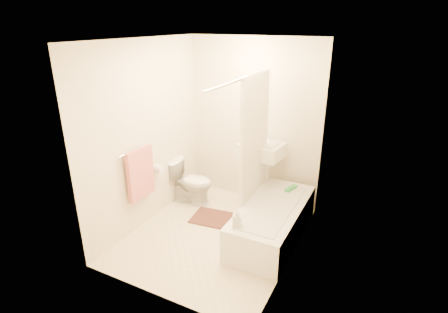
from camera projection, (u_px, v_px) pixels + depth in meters
The scene contains 17 objects.
floor at pixel (215, 235), 4.51m from camera, with size 2.40×2.40×0.00m, color beige.
ceiling at pixel (213, 39), 3.63m from camera, with size 2.40×2.40×0.00m, color white.
wall_back at pixel (254, 122), 5.07m from camera, with size 2.00×0.02×2.40m, color beige.
wall_left at pixel (146, 136), 4.49m from camera, with size 0.02×2.40×2.40m, color beige.
wall_right at pixel (298, 162), 3.65m from camera, with size 0.02×2.40×2.40m, color beige.
mirror at pixel (254, 102), 4.94m from camera, with size 0.40×0.03×0.55m, color white.
curtain_rod at pixel (243, 79), 3.74m from camera, with size 0.03×0.03×1.70m, color silver.
shower_curtain at pixel (254, 138), 4.35m from camera, with size 0.04×0.80×1.55m, color silver.
towel_bar at pixel (136, 149), 4.31m from camera, with size 0.02×0.02×0.60m, color silver.
towel at pixel (141, 173), 4.41m from camera, with size 0.06×0.45×0.66m, color #CC7266.
toilet_paper at pixel (159, 169), 4.75m from camera, with size 0.12×0.12×0.11m, color white.
toilet at pixel (191, 182), 5.22m from camera, with size 0.37×0.67×0.65m, color white.
sink at pixel (262, 173), 4.99m from camera, with size 0.56×0.45×1.09m, color white, non-canonical shape.
bathtub at pixel (272, 221), 4.40m from camera, with size 0.68×1.56×0.44m, color white, non-canonical shape.
bath_mat at pixel (214, 218), 4.87m from camera, with size 0.60×0.45×0.02m, color #543025.
soap_bottle at pixel (237, 218), 3.86m from camera, with size 0.09×0.10×0.21m, color white.
scrub_brush at pixel (291, 189), 4.73m from camera, with size 0.07×0.22×0.04m, color green.
Camera 1 is at (1.84, -3.36, 2.59)m, focal length 28.00 mm.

